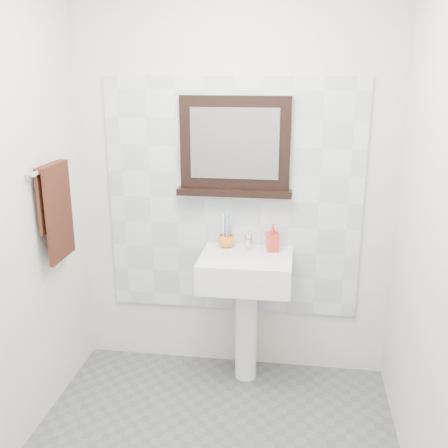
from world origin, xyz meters
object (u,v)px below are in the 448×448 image
Objects in this scene: toothbrush_cup at (226,241)px; hand_towel at (56,204)px; pedestal_sink at (246,283)px; framed_mirror at (235,149)px; soap_dispenser at (273,238)px.

hand_towel is (-0.91, -0.41, 0.31)m from toothbrush_cup.
hand_towel reaches higher than pedestal_sink.
pedestal_sink is 1.75× the size of hand_towel.
hand_towel is at bearing -154.18° from framed_mirror.
hand_towel is at bearing -165.31° from pedestal_sink.
soap_dispenser is 0.31× the size of hand_towel.
pedestal_sink is at bearing -62.64° from framed_mirror.
soap_dispenser is at bearing 35.21° from pedestal_sink.
toothbrush_cup is 0.60× the size of soap_dispenser.
pedestal_sink is 9.59× the size of toothbrush_cup.
pedestal_sink is 5.71× the size of soap_dispenser.
pedestal_sink is 0.33m from soap_dispenser.
toothbrush_cup is at bearing 24.15° from hand_towel.
framed_mirror is at bearing 117.36° from pedestal_sink.
framed_mirror reaches higher than soap_dispenser.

